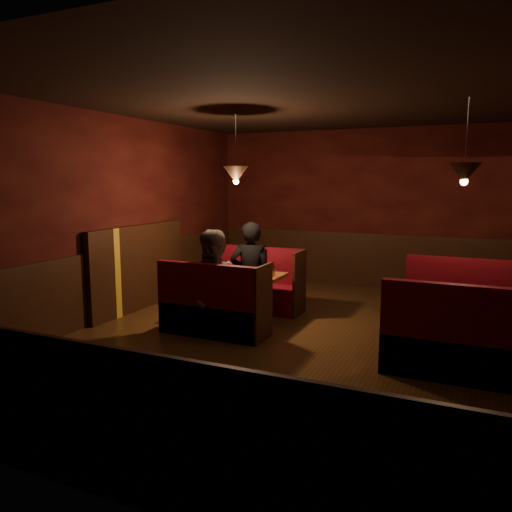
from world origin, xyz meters
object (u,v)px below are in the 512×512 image
at_px(second_table, 456,310).
at_px(second_bench_far, 461,312).
at_px(main_table, 237,285).
at_px(main_bench_far, 259,290).
at_px(diner_b, 216,269).
at_px(diner_a, 250,255).
at_px(second_bench_near, 454,348).
at_px(main_bench_near, 213,312).

xyz_separation_m(second_table, second_bench_far, (0.03, 0.75, -0.21)).
bearing_deg(main_table, main_bench_far, 88.96).
height_order(second_table, diner_b, diner_b).
xyz_separation_m(main_table, diner_a, (-0.12, 0.67, 0.33)).
distance_m(second_table, diner_b, 2.91).
height_order(main_table, second_bench_near, second_bench_near).
distance_m(second_bench_far, second_bench_near, 1.50).
relative_size(main_bench_far, diner_b, 0.82).
height_order(main_table, second_bench_far, second_bench_far).
xyz_separation_m(main_bench_far, second_bench_near, (2.88, -1.67, 0.01)).
bearing_deg(diner_a, second_table, 139.27).
distance_m(main_bench_near, diner_a, 1.51).
distance_m(main_table, diner_a, 0.76).
bearing_deg(second_table, second_bench_near, -87.80).
bearing_deg(diner_a, main_table, 75.32).
bearing_deg(main_bench_near, second_bench_near, -4.46).
bearing_deg(main_bench_near, second_table, 10.46).
height_order(main_bench_far, diner_b, diner_b).
distance_m(main_bench_far, diner_a, 0.57).
distance_m(main_bench_near, second_bench_near, 2.89).
bearing_deg(second_table, diner_a, 163.72).
bearing_deg(main_bench_far, second_table, -17.88).
bearing_deg(second_table, main_bench_far, 162.12).
xyz_separation_m(main_table, second_bench_far, (2.89, 0.55, -0.21)).
distance_m(main_bench_far, main_bench_near, 1.45).
relative_size(main_bench_near, second_table, 1.11).
distance_m(main_bench_near, diner_b, 0.56).
relative_size(main_bench_far, second_bench_near, 1.01).
relative_size(second_bench_far, second_bench_near, 1.00).
height_order(main_bench_near, diner_a, diner_a).
relative_size(main_bench_near, diner_a, 0.82).
relative_size(second_table, second_bench_far, 0.90).
bearing_deg(diner_a, main_bench_near, 70.83).
xyz_separation_m(main_bench_near, second_bench_near, (2.88, -0.22, 0.01)).
distance_m(main_bench_far, second_bench_far, 2.88).
relative_size(main_table, diner_a, 0.75).
bearing_deg(main_table, second_bench_near, -18.15).
distance_m(second_bench_near, diner_a, 3.46).
xyz_separation_m(second_table, diner_a, (-2.98, 0.87, 0.33)).
bearing_deg(diner_b, second_bench_far, 5.76).
bearing_deg(second_bench_near, diner_a, 151.68).
relative_size(main_bench_far, diner_a, 0.82).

